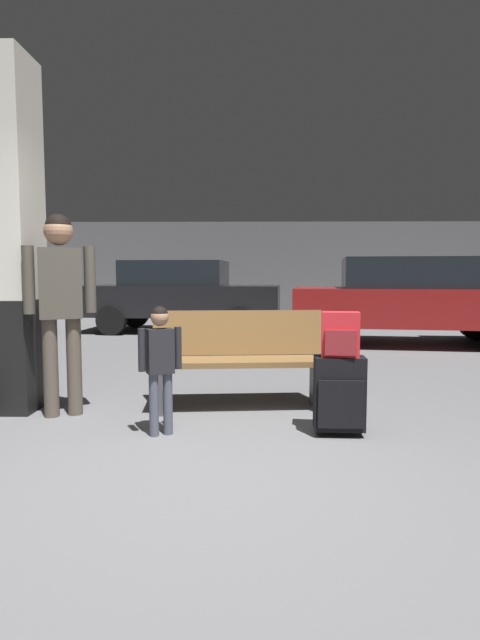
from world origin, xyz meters
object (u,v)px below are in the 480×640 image
object	(u,v)px
parked_car_near	(411,299)
suitcase	(339,394)
structural_pillar	(3,237)
child	(160,356)
backpack_bright	(340,335)
parked_car_far	(181,294)
adult	(60,293)
bench	(239,360)

from	to	relation	value
parked_car_near	suitcase	bearing A→B (deg)	-112.50
structural_pillar	child	bearing A→B (deg)	-26.72
backpack_bright	parked_car_far	size ratio (longest dim) A/B	0.08
child	adult	bearing A→B (deg)	150.23
parked_car_far	child	bearing A→B (deg)	-83.84
backpack_bright	suitcase	bearing A→B (deg)	33.47
backpack_bright	parked_car_near	bearing A→B (deg)	67.49
suitcase	adult	size ratio (longest dim) A/B	0.35
bench	backpack_bright	world-z (taller)	backpack_bright
backpack_bright	adult	distance (m)	2.38
structural_pillar	parked_car_near	bearing A→B (deg)	41.23
bench	parked_car_far	bearing A→B (deg)	102.08
structural_pillar	parked_car_far	bearing A→B (deg)	83.45
adult	parked_car_far	xyz separation A→B (m)	(0.16, 6.67, -0.26)
structural_pillar	parked_car_far	distance (m)	6.53
structural_pillar	parked_car_far	xyz separation A→B (m)	(0.74, 6.44, -0.75)
suitcase	parked_car_near	size ratio (longest dim) A/B	0.14
suitcase	child	bearing A→B (deg)	-179.04
bench	suitcase	distance (m)	1.14
bench	structural_pillar	bearing A→B (deg)	-177.83
backpack_bright	adult	bearing A→B (deg)	167.37
child	suitcase	bearing A→B (deg)	0.96
adult	bench	bearing A→B (deg)	11.35
suitcase	child	world-z (taller)	child
structural_pillar	bench	xyz separation A→B (m)	(2.10, 0.08, -1.11)
backpack_bright	parked_car_far	distance (m)	7.50
structural_pillar	backpack_bright	xyz separation A→B (m)	(2.88, -0.74, -0.78)
structural_pillar	adult	distance (m)	0.79
suitcase	parked_car_far	size ratio (longest dim) A/B	0.14
bench	suitcase	size ratio (longest dim) A/B	2.71
suitcase	adult	xyz separation A→B (m)	(-2.30, 0.51, 0.75)
child	structural_pillar	bearing A→B (deg)	153.28
bench	parked_car_near	distance (m)	5.20
suitcase	backpack_bright	world-z (taller)	backpack_bright
backpack_bright	structural_pillar	bearing A→B (deg)	165.55
structural_pillar	adult	size ratio (longest dim) A/B	1.81
bench	child	size ratio (longest dim) A/B	1.66
bench	adult	size ratio (longest dim) A/B	0.95
bench	parked_car_near	xyz separation A→B (m)	(2.90, 4.30, 0.36)
backpack_bright	parked_car_far	world-z (taller)	parked_car_far
bench	backpack_bright	size ratio (longest dim) A/B	4.82
structural_pillar	suitcase	distance (m)	3.22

